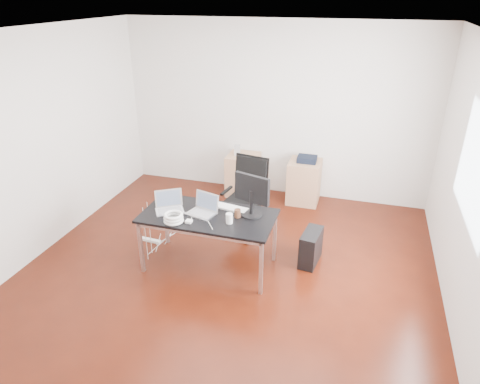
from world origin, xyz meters
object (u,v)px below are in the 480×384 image
(desk, at_px, (208,219))
(filing_cabinet_left, at_px, (243,175))
(filing_cabinet_right, at_px, (304,182))
(office_chair, at_px, (246,193))
(pc_tower, at_px, (311,247))

(desk, bearing_deg, filing_cabinet_left, 95.11)
(desk, distance_m, filing_cabinet_right, 2.34)
(desk, relative_size, filing_cabinet_left, 2.29)
(desk, xyz_separation_m, filing_cabinet_left, (-0.19, 2.16, -0.33))
(office_chair, relative_size, filing_cabinet_right, 1.54)
(filing_cabinet_left, height_order, pc_tower, filing_cabinet_left)
(office_chair, bearing_deg, filing_cabinet_left, 118.69)
(office_chair, height_order, filing_cabinet_right, office_chair)
(filing_cabinet_right, height_order, pc_tower, filing_cabinet_right)
(desk, height_order, filing_cabinet_right, desk)
(desk, relative_size, pc_tower, 3.56)
(filing_cabinet_left, relative_size, pc_tower, 1.56)
(office_chair, distance_m, filing_cabinet_left, 1.28)
(filing_cabinet_left, distance_m, pc_tower, 2.22)
(filing_cabinet_left, height_order, filing_cabinet_right, same)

